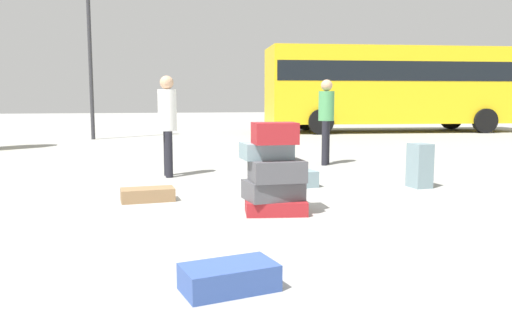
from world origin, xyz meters
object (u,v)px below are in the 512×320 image
(person_bearded_onlooker, at_px, (167,117))
(person_tourist_with_camera, at_px, (326,114))
(suitcase_tower, at_px, (274,174))
(parked_bus, at_px, (393,83))
(lamp_post, at_px, (89,18))
(suitcase_brown_left_side, at_px, (148,195))
(suitcase_navy_upright_blue, at_px, (229,277))
(suitcase_slate_right_side, at_px, (420,166))
(suitcase_slate_white_trunk, at_px, (295,179))

(person_bearded_onlooker, height_order, person_tourist_with_camera, person_bearded_onlooker)
(suitcase_tower, bearing_deg, parked_bus, 58.66)
(person_bearded_onlooker, relative_size, parked_bus, 0.17)
(suitcase_tower, xyz_separation_m, lamp_post, (-3.10, 11.16, 3.26))
(suitcase_brown_left_side, relative_size, person_tourist_with_camera, 0.40)
(suitcase_brown_left_side, distance_m, suitcase_navy_upright_blue, 3.21)
(person_bearded_onlooker, bearing_deg, suitcase_slate_right_side, 58.04)
(person_bearded_onlooker, distance_m, person_tourist_with_camera, 3.17)
(person_tourist_with_camera, bearing_deg, suitcase_navy_upright_blue, 3.39)
(suitcase_navy_upright_blue, bearing_deg, person_tourist_with_camera, 51.92)
(parked_bus, distance_m, lamp_post, 11.11)
(suitcase_tower, distance_m, suitcase_slate_right_side, 2.73)
(suitcase_slate_white_trunk, relative_size, suitcase_slate_right_side, 0.89)
(suitcase_brown_left_side, height_order, person_bearded_onlooker, person_bearded_onlooker)
(suitcase_tower, relative_size, parked_bus, 0.11)
(parked_bus, bearing_deg, suitcase_slate_white_trunk, -117.60)
(suitcase_slate_white_trunk, bearing_deg, lamp_post, 102.07)
(suitcase_slate_white_trunk, distance_m, lamp_post, 10.88)
(suitcase_tower, bearing_deg, suitcase_brown_left_side, 144.82)
(suitcase_slate_white_trunk, bearing_deg, suitcase_tower, -123.52)
(suitcase_slate_white_trunk, xyz_separation_m, person_bearded_onlooker, (-1.77, 1.35, 0.86))
(suitcase_navy_upright_blue, bearing_deg, suitcase_tower, 55.84)
(suitcase_brown_left_side, distance_m, lamp_post, 10.94)
(suitcase_slate_white_trunk, bearing_deg, suitcase_brown_left_side, -172.78)
(suitcase_tower, height_order, suitcase_navy_upright_blue, suitcase_tower)
(suitcase_slate_white_trunk, xyz_separation_m, suitcase_navy_upright_blue, (-1.55, -3.81, -0.03))
(parked_bus, bearing_deg, suitcase_brown_left_side, -123.13)
(suitcase_tower, distance_m, suitcase_slate_white_trunk, 1.80)
(suitcase_tower, bearing_deg, person_bearded_onlooker, 109.64)
(parked_bus, relative_size, lamp_post, 1.73)
(suitcase_tower, distance_m, suitcase_navy_upright_blue, 2.37)
(suitcase_navy_upright_blue, distance_m, lamp_post, 14.01)
(suitcase_slate_right_side, bearing_deg, person_bearded_onlooker, 147.20)
(suitcase_slate_right_side, relative_size, lamp_post, 0.11)
(suitcase_slate_right_side, xyz_separation_m, parked_bus, (5.29, 11.52, 1.52))
(suitcase_brown_left_side, bearing_deg, lamp_post, 93.75)
(suitcase_brown_left_side, bearing_deg, parked_bus, 46.32)
(suitcase_tower, xyz_separation_m, suitcase_slate_right_side, (2.46, 1.19, -0.13))
(suitcase_brown_left_side, distance_m, person_bearded_onlooker, 2.21)
(suitcase_brown_left_side, relative_size, suitcase_navy_upright_blue, 1.04)
(suitcase_brown_left_side, xyz_separation_m, person_tourist_with_camera, (3.37, 2.91, 0.90))
(suitcase_slate_right_side, distance_m, lamp_post, 11.90)
(suitcase_slate_right_side, distance_m, person_bearded_onlooker, 4.00)
(person_bearded_onlooker, height_order, lamp_post, lamp_post)
(suitcase_brown_left_side, distance_m, person_tourist_with_camera, 4.54)
(suitcase_slate_white_trunk, bearing_deg, suitcase_slate_right_side, -23.49)
(suitcase_brown_left_side, xyz_separation_m, parked_bus, (9.13, 11.74, 1.75))
(suitcase_slate_white_trunk, height_order, person_bearded_onlooker, person_bearded_onlooker)
(parked_bus, height_order, lamp_post, lamp_post)
(suitcase_brown_left_side, bearing_deg, suitcase_tower, -40.97)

